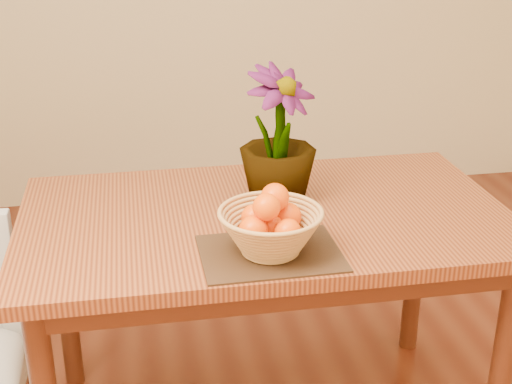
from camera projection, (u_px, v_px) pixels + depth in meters
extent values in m
cube|color=brown|center=(266.00, 219.00, 2.05)|extent=(1.40, 0.80, 0.04)
cube|color=#451F10|center=(265.00, 237.00, 2.08)|extent=(1.28, 0.68, 0.08)
cylinder|color=#451F10|center=(502.00, 370.00, 2.01)|extent=(0.06, 0.06, 0.71)
cylinder|color=#451F10|center=(65.00, 294.00, 2.39)|extent=(0.06, 0.06, 0.71)
cylinder|color=#451F10|center=(415.00, 263.00, 2.59)|extent=(0.06, 0.06, 0.71)
cube|color=#341F13|center=(270.00, 253.00, 1.81)|extent=(0.36, 0.27, 0.01)
cylinder|color=tan|center=(270.00, 251.00, 1.80)|extent=(0.13, 0.13, 0.01)
sphere|color=#FF6904|center=(271.00, 226.00, 1.78)|extent=(0.06, 0.06, 0.06)
sphere|color=#FF6904|center=(287.00, 216.00, 1.81)|extent=(0.07, 0.07, 0.07)
sphere|color=#FF6904|center=(254.00, 217.00, 1.81)|extent=(0.07, 0.07, 0.07)
sphere|color=#FF6904|center=(253.00, 230.00, 1.74)|extent=(0.07, 0.07, 0.07)
sphere|color=#FF6904|center=(288.00, 232.00, 1.74)|extent=(0.07, 0.07, 0.07)
sphere|color=#FF6904|center=(275.00, 197.00, 1.78)|extent=(0.07, 0.07, 0.07)
sphere|color=#FF6904|center=(267.00, 207.00, 1.73)|extent=(0.07, 0.07, 0.07)
imported|color=#204B15|center=(278.00, 136.00, 2.05)|extent=(0.31, 0.31, 0.40)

